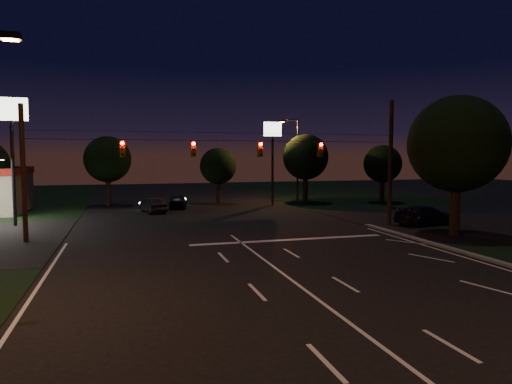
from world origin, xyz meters
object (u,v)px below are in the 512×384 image
object	(u,v)px
tree_right_near	(456,145)
car_oncoming_b	(153,205)
utility_pole_right	(389,225)
car_oncoming_a	(178,201)
car_cross	(426,215)

from	to	relation	value
tree_right_near	car_oncoming_b	world-z (taller)	tree_right_near
utility_pole_right	car_oncoming_a	distance (m)	20.34
utility_pole_right	car_cross	xyz separation A→B (m)	(2.54, -0.73, 0.71)
utility_pole_right	car_oncoming_a	bearing A→B (deg)	131.68
car_oncoming_b	car_cross	world-z (taller)	car_cross
tree_right_near	car_oncoming_b	bearing A→B (deg)	135.89
tree_right_near	utility_pole_right	bearing A→B (deg)	107.53
utility_pole_right	tree_right_near	size ratio (longest dim) A/B	1.03
car_oncoming_a	car_oncoming_b	bearing A→B (deg)	59.97
car_oncoming_a	car_cross	xyz separation A→B (m)	(16.06, -15.91, 0.05)
utility_pole_right	tree_right_near	xyz separation A→B (m)	(1.53, -4.83, 5.68)
utility_pole_right	car_oncoming_a	size ratio (longest dim) A/B	2.33
tree_right_near	car_cross	xyz separation A→B (m)	(1.01, 4.10, -4.97)
utility_pole_right	car_oncoming_a	world-z (taller)	utility_pole_right
tree_right_near	car_oncoming_b	xyz separation A→B (m)	(-17.58, 17.04, -5.02)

